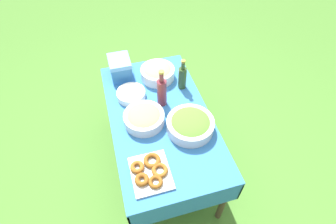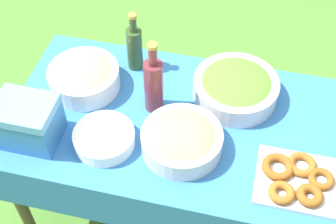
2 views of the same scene
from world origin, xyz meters
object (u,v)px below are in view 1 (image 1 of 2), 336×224
object	(u,v)px
olive_oil_bottle	(182,77)
wine_bottle	(162,92)
donut_platter	(150,171)
bread_bowl	(144,117)
pasta_bowl	(158,72)
cooler_box	(120,68)
salad_bowl	(190,124)
plate_stack	(131,94)

from	to	relation	value
olive_oil_bottle	wine_bottle	xyz separation A→B (m)	(-0.14, 0.22, 0.02)
donut_platter	bread_bowl	size ratio (longest dim) A/B	0.99
pasta_bowl	bread_bowl	distance (m)	0.52
cooler_box	donut_platter	bearing A→B (deg)	-178.45
donut_platter	salad_bowl	bearing A→B (deg)	-53.36
plate_stack	salad_bowl	bearing A→B (deg)	-141.52
bread_bowl	cooler_box	world-z (taller)	cooler_box
plate_stack	donut_platter	bearing A→B (deg)	179.23
pasta_bowl	plate_stack	size ratio (longest dim) A/B	1.26
donut_platter	wine_bottle	world-z (taller)	wine_bottle
salad_bowl	donut_platter	size ratio (longest dim) A/B	1.16
salad_bowl	cooler_box	distance (m)	0.84
donut_platter	bread_bowl	xyz separation A→B (m)	(0.44, -0.06, 0.03)
donut_platter	wine_bottle	xyz separation A→B (m)	(0.59, -0.24, 0.11)
bread_bowl	wine_bottle	bearing A→B (deg)	-49.51
olive_oil_bottle	wine_bottle	world-z (taller)	wine_bottle
pasta_bowl	olive_oil_bottle	world-z (taller)	olive_oil_bottle
pasta_bowl	olive_oil_bottle	xyz separation A→B (m)	(-0.18, -0.17, 0.05)
pasta_bowl	cooler_box	xyz separation A→B (m)	(0.11, 0.31, 0.04)
pasta_bowl	donut_platter	xyz separation A→B (m)	(-0.91, 0.28, -0.04)
donut_platter	wine_bottle	distance (m)	0.65
olive_oil_bottle	bread_bowl	bearing A→B (deg)	126.69
pasta_bowl	wine_bottle	bearing A→B (deg)	172.07
salad_bowl	olive_oil_bottle	world-z (taller)	olive_oil_bottle
cooler_box	olive_oil_bottle	bearing A→B (deg)	-120.25
wine_bottle	cooler_box	world-z (taller)	wine_bottle
pasta_bowl	cooler_box	bearing A→B (deg)	71.29
pasta_bowl	plate_stack	world-z (taller)	pasta_bowl
salad_bowl	donut_platter	distance (m)	0.46
salad_bowl	pasta_bowl	size ratio (longest dim) A/B	1.18
olive_oil_bottle	pasta_bowl	bearing A→B (deg)	44.29
donut_platter	cooler_box	xyz separation A→B (m)	(1.01, 0.03, 0.07)
pasta_bowl	donut_platter	size ratio (longest dim) A/B	0.98
pasta_bowl	donut_platter	bearing A→B (deg)	162.72
cooler_box	plate_stack	bearing A→B (deg)	-172.47
olive_oil_bottle	cooler_box	size ratio (longest dim) A/B	1.27
cooler_box	pasta_bowl	bearing A→B (deg)	-108.71
plate_stack	wine_bottle	world-z (taller)	wine_bottle
bread_bowl	cooler_box	size ratio (longest dim) A/B	1.37
plate_stack	bread_bowl	xyz separation A→B (m)	(-0.29, -0.05, 0.02)
pasta_bowl	olive_oil_bottle	bearing A→B (deg)	-135.71
salad_bowl	bread_bowl	distance (m)	0.35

